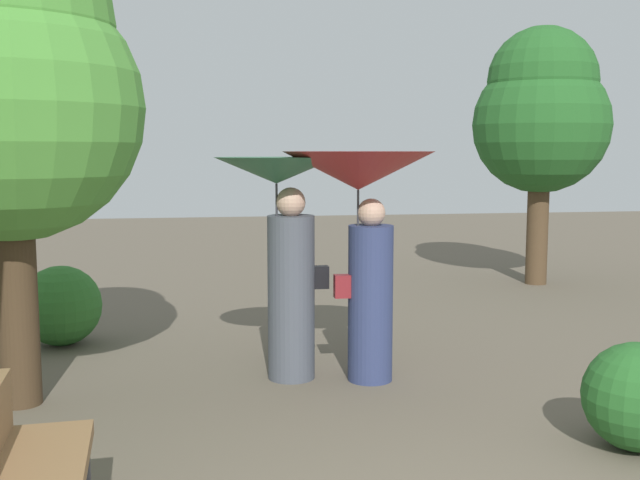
# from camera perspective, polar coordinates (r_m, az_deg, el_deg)

# --- Properties ---
(person_left) EXTENTS (1.08, 1.08, 1.97)m
(person_left) POSITION_cam_1_polar(r_m,az_deg,el_deg) (6.59, -2.74, 0.56)
(person_left) COLOR #474C56
(person_left) RESTS_ON ground
(person_right) EXTENTS (1.31, 1.31, 2.02)m
(person_right) POSITION_cam_1_polar(r_m,az_deg,el_deg) (6.50, 3.19, 2.42)
(person_right) COLOR navy
(person_right) RESTS_ON ground
(park_bench) EXTENTS (0.60, 1.53, 0.83)m
(park_bench) POSITION_cam_1_polar(r_m,az_deg,el_deg) (3.93, -22.04, -16.36)
(park_bench) COLOR #38383D
(park_bench) RESTS_ON ground
(tree_near_right) EXTENTS (2.03, 2.03, 3.86)m
(tree_near_right) POSITION_cam_1_polar(r_m,az_deg,el_deg) (11.84, 16.43, 9.28)
(tree_near_right) COLOR #4C3823
(tree_near_right) RESTS_ON ground
(tree_mid_left) EXTENTS (2.07, 2.07, 3.81)m
(tree_mid_left) POSITION_cam_1_polar(r_m,az_deg,el_deg) (6.34, -22.64, 10.97)
(tree_mid_left) COLOR #42301E
(tree_mid_left) RESTS_ON ground
(bush_path_left) EXTENTS (0.84, 0.84, 0.84)m
(bush_path_left) POSITION_cam_1_polar(r_m,az_deg,el_deg) (8.31, -19.04, -4.73)
(bush_path_left) COLOR #2D6B28
(bush_path_left) RESTS_ON ground
(bush_path_right) EXTENTS (0.58, 0.58, 0.58)m
(bush_path_right) POSITION_cam_1_polar(r_m,az_deg,el_deg) (9.31, -20.59, -4.40)
(bush_path_right) COLOR #387F33
(bush_path_right) RESTS_ON ground
(bush_far_side) EXTENTS (0.74, 0.74, 0.74)m
(bush_far_side) POSITION_cam_1_polar(r_m,az_deg,el_deg) (5.63, 22.92, -10.87)
(bush_far_side) COLOR #235B23
(bush_far_side) RESTS_ON ground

